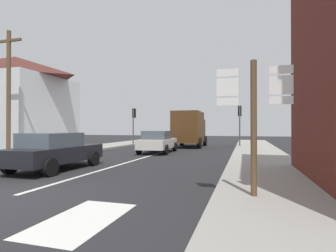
{
  "coord_description": "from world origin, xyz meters",
  "views": [
    {
      "loc": [
        5.43,
        -5.15,
        1.67
      ],
      "look_at": [
        1.23,
        9.17,
        1.78
      ],
      "focal_mm": 28.08,
      "sensor_mm": 36.0,
      "label": 1
    }
  ],
  "objects_px": {
    "sedan_near": "(55,151)",
    "sedan_far": "(158,141)",
    "delivery_truck": "(189,128)",
    "traffic_light_far_left": "(134,118)",
    "route_sign_post": "(254,117)",
    "traffic_light_far_right": "(240,117)"
  },
  "relations": [
    {
      "from": "route_sign_post",
      "to": "traffic_light_far_right",
      "type": "relative_size",
      "value": 0.89
    },
    {
      "from": "traffic_light_far_right",
      "to": "route_sign_post",
      "type": "bearing_deg",
      "value": -87.96
    },
    {
      "from": "route_sign_post",
      "to": "delivery_truck",
      "type": "bearing_deg",
      "value": 106.56
    },
    {
      "from": "route_sign_post",
      "to": "traffic_light_far_right",
      "type": "xyz_separation_m",
      "value": [
        -0.61,
        17.15,
        0.74
      ]
    },
    {
      "from": "route_sign_post",
      "to": "traffic_light_far_right",
      "type": "distance_m",
      "value": 17.17
    },
    {
      "from": "sedan_near",
      "to": "traffic_light_far_left",
      "type": "distance_m",
      "value": 15.38
    },
    {
      "from": "sedan_far",
      "to": "traffic_light_far_left",
      "type": "distance_m",
      "value": 8.7
    },
    {
      "from": "sedan_far",
      "to": "traffic_light_far_right",
      "type": "height_order",
      "value": "traffic_light_far_right"
    },
    {
      "from": "sedan_far",
      "to": "traffic_light_far_right",
      "type": "xyz_separation_m",
      "value": [
        5.2,
        6.68,
        1.89
      ]
    },
    {
      "from": "sedan_near",
      "to": "traffic_light_far_left",
      "type": "height_order",
      "value": "traffic_light_far_left"
    },
    {
      "from": "delivery_truck",
      "to": "traffic_light_far_right",
      "type": "xyz_separation_m",
      "value": [
        4.23,
        0.87,
        1.0
      ]
    },
    {
      "from": "sedan_near",
      "to": "sedan_far",
      "type": "xyz_separation_m",
      "value": [
        1.66,
        7.94,
        0.0
      ]
    },
    {
      "from": "sedan_near",
      "to": "delivery_truck",
      "type": "bearing_deg",
      "value": 79.19
    },
    {
      "from": "route_sign_post",
      "to": "traffic_light_far_right",
      "type": "bearing_deg",
      "value": 92.04
    },
    {
      "from": "traffic_light_far_left",
      "to": "sedan_near",
      "type": "bearing_deg",
      "value": -78.03
    },
    {
      "from": "sedan_near",
      "to": "traffic_light_far_left",
      "type": "xyz_separation_m",
      "value": [
        -3.17,
        14.93,
        1.88
      ]
    },
    {
      "from": "route_sign_post",
      "to": "traffic_light_far_left",
      "type": "height_order",
      "value": "traffic_light_far_left"
    },
    {
      "from": "sedan_far",
      "to": "delivery_truck",
      "type": "distance_m",
      "value": 5.96
    },
    {
      "from": "route_sign_post",
      "to": "traffic_light_far_right",
      "type": "height_order",
      "value": "traffic_light_far_right"
    },
    {
      "from": "delivery_truck",
      "to": "traffic_light_far_right",
      "type": "relative_size",
      "value": 1.4
    },
    {
      "from": "sedan_far",
      "to": "traffic_light_far_left",
      "type": "height_order",
      "value": "traffic_light_far_left"
    },
    {
      "from": "delivery_truck",
      "to": "traffic_light_far_left",
      "type": "relative_size",
      "value": 1.41
    }
  ]
}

